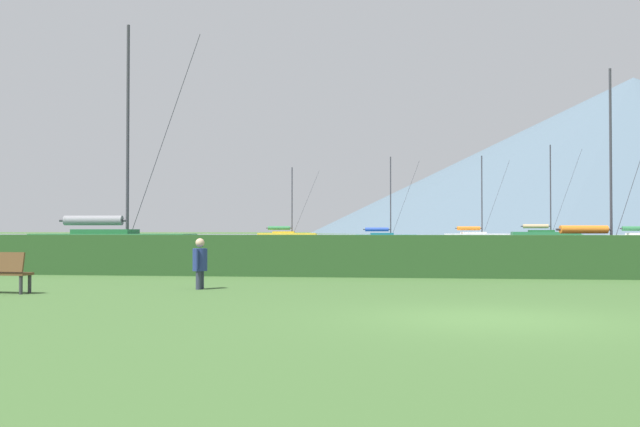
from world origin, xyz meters
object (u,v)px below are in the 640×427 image
at_px(sailboat_slip_10, 117,243).
at_px(person_seated_viewer, 200,261).
at_px(sailboat_slip_6, 386,238).
at_px(sailboat_slip_1, 478,237).
at_px(sailboat_slip_2, 546,236).
at_px(sailboat_slip_3, 288,237).
at_px(sailboat_slip_7, 603,248).

bearing_deg(sailboat_slip_10, person_seated_viewer, -64.54).
distance_m(sailboat_slip_6, sailboat_slip_10, 41.99).
xyz_separation_m(sailboat_slip_1, sailboat_slip_2, (8.84, 9.65, 0.11)).
height_order(sailboat_slip_3, sailboat_slip_7, sailboat_slip_7).
distance_m(sailboat_slip_3, sailboat_slip_10, 53.12).
bearing_deg(sailboat_slip_6, sailboat_slip_2, 37.17).
bearing_deg(sailboat_slip_6, sailboat_slip_3, 128.43).
bearing_deg(sailboat_slip_1, sailboat_slip_3, 154.03).
distance_m(sailboat_slip_3, sailboat_slip_7, 58.45).
relative_size(sailboat_slip_7, person_seated_viewer, 7.32).
bearing_deg(person_seated_viewer, sailboat_slip_7, 56.91).
relative_size(sailboat_slip_2, sailboat_slip_3, 1.30).
bearing_deg(sailboat_slip_7, person_seated_viewer, -140.15).
relative_size(sailboat_slip_10, person_seated_viewer, 9.65).
height_order(sailboat_slip_6, person_seated_viewer, sailboat_slip_6).
distance_m(sailboat_slip_1, sailboat_slip_2, 13.09).
relative_size(sailboat_slip_6, sailboat_slip_7, 0.98).
bearing_deg(sailboat_slip_6, sailboat_slip_10, -112.37).
distance_m(sailboat_slip_7, sailboat_slip_10, 24.08).
bearing_deg(sailboat_slip_2, sailboat_slip_7, -95.96).
height_order(sailboat_slip_7, person_seated_viewer, sailboat_slip_7).
distance_m(sailboat_slip_1, sailboat_slip_3, 22.86).
bearing_deg(sailboat_slip_7, sailboat_slip_1, 78.54).
relative_size(sailboat_slip_3, sailboat_slip_10, 0.75).
height_order(sailboat_slip_10, person_seated_viewer, sailboat_slip_10).
relative_size(sailboat_slip_3, sailboat_slip_6, 1.01).
bearing_deg(sailboat_slip_6, sailboat_slip_1, 32.42).
bearing_deg(sailboat_slip_3, person_seated_viewer, -87.86).
relative_size(sailboat_slip_2, sailboat_slip_7, 1.30).
relative_size(sailboat_slip_1, sailboat_slip_6, 1.08).
bearing_deg(sailboat_slip_7, sailboat_slip_10, 165.96).
distance_m(sailboat_slip_2, sailboat_slip_3, 31.43).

